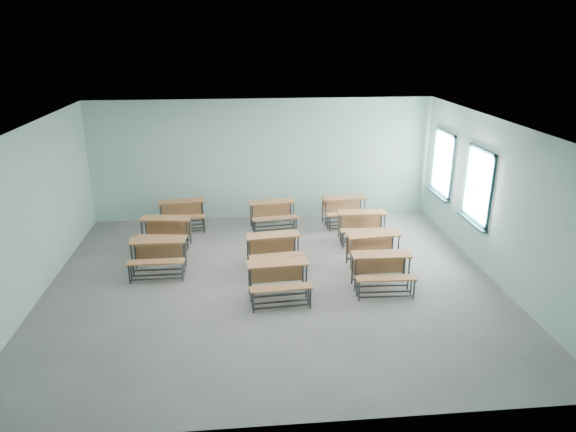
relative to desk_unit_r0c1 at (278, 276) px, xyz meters
name	(u,v)px	position (x,y,z in m)	size (l,w,h in m)	color
room	(277,208)	(0.04, 0.69, 1.12)	(9.04, 8.04, 3.24)	gray
desk_unit_r0c1	(278,276)	(0.00, 0.00, 0.00)	(1.20, 0.85, 0.72)	#A4673B
desk_unit_r0c2	(382,267)	(2.04, 0.19, 0.00)	(1.17, 0.80, 0.72)	#A4673B
desk_unit_r1c0	(158,252)	(-2.41, 1.35, 0.00)	(1.15, 0.77, 0.72)	#A4673B
desk_unit_r1c1	(274,246)	(0.01, 1.41, 0.00)	(1.23, 0.90, 0.72)	#A4673B
desk_unit_r1c2	(374,246)	(2.17, 1.24, 0.00)	(1.22, 0.88, 0.72)	#A4673B
desk_unit_r2c0	(165,229)	(-2.44, 2.70, 0.00)	(1.24, 0.91, 0.72)	#A4673B
desk_unit_r2c2	(362,222)	(2.24, 2.67, 0.00)	(1.18, 0.82, 0.72)	#A4673B
desk_unit_r3c0	(182,211)	(-2.18, 3.95, 0.00)	(1.24, 0.91, 0.72)	#A4673B
desk_unit_r3c1	(273,211)	(0.14, 3.70, 0.00)	(1.23, 0.90, 0.72)	#A4673B
desk_unit_r3c2	(345,207)	(2.05, 3.86, 0.00)	(1.22, 0.88, 0.72)	#A4673B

